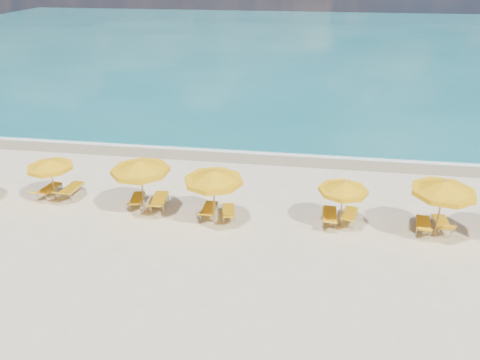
# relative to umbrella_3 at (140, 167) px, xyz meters

# --- Properties ---
(ground_plane) EXTENTS (120.00, 120.00, 0.00)m
(ground_plane) POSITION_rel_umbrella_3_xyz_m (4.18, 0.01, -2.24)
(ground_plane) COLOR beige
(ocean) EXTENTS (120.00, 80.00, 0.30)m
(ocean) POSITION_rel_umbrella_3_xyz_m (4.18, 48.01, -2.24)
(ocean) COLOR #13656D
(ocean) RESTS_ON ground
(wet_sand_band) EXTENTS (120.00, 2.60, 0.01)m
(wet_sand_band) POSITION_rel_umbrella_3_xyz_m (4.18, 7.41, -2.24)
(wet_sand_band) COLOR tan
(wet_sand_band) RESTS_ON ground
(foam_line) EXTENTS (120.00, 1.20, 0.03)m
(foam_line) POSITION_rel_umbrella_3_xyz_m (4.18, 8.21, -2.24)
(foam_line) COLOR white
(foam_line) RESTS_ON ground
(whitecap_near) EXTENTS (14.00, 0.36, 0.05)m
(whitecap_near) POSITION_rel_umbrella_3_xyz_m (-1.82, 17.01, -2.24)
(whitecap_near) COLOR white
(whitecap_near) RESTS_ON ground
(whitecap_far) EXTENTS (18.00, 0.30, 0.05)m
(whitecap_far) POSITION_rel_umbrella_3_xyz_m (12.18, 24.01, -2.24)
(whitecap_far) COLOR white
(whitecap_far) RESTS_ON ground
(umbrella_2) EXTENTS (2.44, 2.44, 2.16)m
(umbrella_2) POSITION_rel_umbrella_3_xyz_m (-4.59, 0.50, -0.40)
(umbrella_2) COLOR tan
(umbrella_2) RESTS_ON ground
(umbrella_3) EXTENTS (3.30, 3.30, 2.63)m
(umbrella_3) POSITION_rel_umbrella_3_xyz_m (0.00, 0.00, 0.00)
(umbrella_3) COLOR tan
(umbrella_3) RESTS_ON ground
(umbrella_4) EXTENTS (2.62, 2.62, 2.57)m
(umbrella_4) POSITION_rel_umbrella_3_xyz_m (3.35, -0.43, -0.05)
(umbrella_4) COLOR tan
(umbrella_4) RESTS_ON ground
(umbrella_5) EXTENTS (2.26, 2.26, 2.13)m
(umbrella_5) POSITION_rel_umbrella_3_xyz_m (8.77, 0.15, -0.43)
(umbrella_5) COLOR tan
(umbrella_5) RESTS_ON ground
(umbrella_6) EXTENTS (3.01, 3.01, 2.59)m
(umbrella_6) POSITION_rel_umbrella_3_xyz_m (12.65, -0.12, -0.03)
(umbrella_6) COLOR tan
(umbrella_6) RESTS_ON ground
(lounger_2_left) EXTENTS (0.85, 1.84, 0.70)m
(lounger_2_left) POSITION_rel_umbrella_3_xyz_m (-5.14, 0.89, -2.03)
(lounger_2_left) COLOR #A5A8AD
(lounger_2_left) RESTS_ON ground
(lounger_2_right) EXTENTS (0.76, 1.94, 0.73)m
(lounger_2_right) POSITION_rel_umbrella_3_xyz_m (-4.05, 1.06, -2.02)
(lounger_2_right) COLOR #A5A8AD
(lounger_2_right) RESTS_ON ground
(lounger_3_left) EXTENTS (0.82, 1.78, 0.63)m
(lounger_3_left) POSITION_rel_umbrella_3_xyz_m (-0.54, 0.58, -2.04)
(lounger_3_left) COLOR #A5A8AD
(lounger_3_left) RESTS_ON ground
(lounger_3_right) EXTENTS (0.87, 2.06, 0.74)m
(lounger_3_right) POSITION_rel_umbrella_3_xyz_m (0.55, 0.55, -2.01)
(lounger_3_right) COLOR #A5A8AD
(lounger_3_right) RESTS_ON ground
(lounger_4_left) EXTENTS (0.60, 1.79, 0.71)m
(lounger_4_left) POSITION_rel_umbrella_3_xyz_m (3.00, 0.06, -2.03)
(lounger_4_left) COLOR #A5A8AD
(lounger_4_left) RESTS_ON ground
(lounger_4_right) EXTENTS (0.84, 1.73, 0.62)m
(lounger_4_right) POSITION_rel_umbrella_3_xyz_m (3.89, 0.09, -2.05)
(lounger_4_right) COLOR #A5A8AD
(lounger_4_right) RESTS_ON ground
(lounger_5_left) EXTENTS (0.65, 1.89, 0.69)m
(lounger_5_left) POSITION_rel_umbrella_3_xyz_m (8.31, 0.34, -2.02)
(lounger_5_left) COLOR #A5A8AD
(lounger_5_left) RESTS_ON ground
(lounger_5_right) EXTENTS (0.91, 1.85, 0.71)m
(lounger_5_right) POSITION_rel_umbrella_3_xyz_m (9.19, 0.52, -2.03)
(lounger_5_right) COLOR #A5A8AD
(lounger_5_right) RESTS_ON ground
(lounger_6_left) EXTENTS (0.87, 1.83, 0.77)m
(lounger_6_left) POSITION_rel_umbrella_3_xyz_m (12.21, 0.14, -2.03)
(lounger_6_left) COLOR #A5A8AD
(lounger_6_left) RESTS_ON ground
(lounger_6_right) EXTENTS (0.61, 1.69, 0.81)m
(lounger_6_right) POSITION_rel_umbrella_3_xyz_m (13.01, 0.37, -2.03)
(lounger_6_right) COLOR #A5A8AD
(lounger_6_right) RESTS_ON ground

